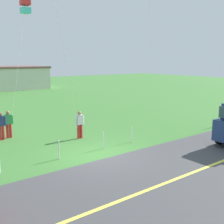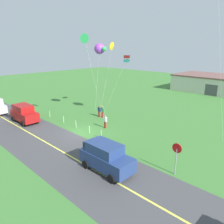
{
  "view_description": "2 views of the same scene",
  "coord_description": "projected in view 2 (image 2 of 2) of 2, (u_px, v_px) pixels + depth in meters",
  "views": [
    {
      "loc": [
        -7.23,
        -10.45,
        4.47
      ],
      "look_at": [
        2.24,
        1.95,
        1.56
      ],
      "focal_mm": 44.77,
      "sensor_mm": 36.0,
      "label": 1
    },
    {
      "loc": [
        18.61,
        -13.99,
        9.35
      ],
      "look_at": [
        1.91,
        3.12,
        2.23
      ],
      "focal_mm": 35.2,
      "sensor_mm": 36.0,
      "label": 2
    }
  ],
  "objects": [
    {
      "name": "kite_blue_mid",
      "position": [
        112.0,
        46.0,
        30.69
      ],
      "size": [
        1.14,
        4.03,
        9.98
      ],
      "color": "silver",
      "rests_on": "ground"
    },
    {
      "name": "warehouse_distant",
      "position": [
        220.0,
        84.0,
        46.63
      ],
      "size": [
        18.36,
        10.2,
        3.5
      ],
      "color": "beige",
      "rests_on": "ground"
    },
    {
      "name": "kite_green_far",
      "position": [
        100.0,
        49.0,
        29.21
      ],
      "size": [
        1.9,
        1.67,
        9.79
      ],
      "color": "silver",
      "rests_on": "ground"
    },
    {
      "name": "fence_post_3",
      "position": [
        89.0,
        130.0,
        24.58
      ],
      "size": [
        0.05,
        0.05,
        0.9
      ],
      "primitive_type": "cylinder",
      "color": "silver",
      "rests_on": "ground"
    },
    {
      "name": "person_adult_near",
      "position": [
        105.0,
        121.0,
        26.09
      ],
      "size": [
        0.58,
        0.22,
        1.6
      ],
      "rotation": [
        0.0,
        0.0,
        5.29
      ],
      "color": "red",
      "rests_on": "ground"
    },
    {
      "name": "car_suv_foreground",
      "position": [
        106.0,
        157.0,
        17.01
      ],
      "size": [
        4.4,
        2.12,
        2.24
      ],
      "color": "navy",
      "rests_on": "ground"
    },
    {
      "name": "kite_red_low",
      "position": [
        85.0,
        39.0,
        24.34
      ],
      "size": [
        2.84,
        1.2,
        10.79
      ],
      "color": "silver",
      "rests_on": "ground"
    },
    {
      "name": "road_centre_stripe",
      "position": [
        49.0,
        144.0,
        21.97
      ],
      "size": [
        120.0,
        0.16,
        0.0
      ],
      "primitive_type": "cube",
      "color": "#E5E04C",
      "rests_on": "asphalt_road"
    },
    {
      "name": "fence_post_1",
      "position": [
        63.0,
        119.0,
        28.01
      ],
      "size": [
        0.05,
        0.05,
        0.9
      ],
      "primitive_type": "cylinder",
      "color": "silver",
      "rests_on": "ground"
    },
    {
      "name": "kite_yellow_high",
      "position": [
        127.0,
        59.0,
        28.08
      ],
      "size": [
        2.53,
        2.55,
        8.31
      ],
      "color": "silver",
      "rests_on": "ground"
    },
    {
      "name": "fence_post_2",
      "position": [
        76.0,
        124.0,
        26.25
      ],
      "size": [
        0.05,
        0.05,
        0.9
      ],
      "primitive_type": "cylinder",
      "color": "silver",
      "rests_on": "ground"
    },
    {
      "name": "stop_sign",
      "position": [
        177.0,
        153.0,
        16.27
      ],
      "size": [
        0.76,
        0.08,
        2.56
      ],
      "color": "gray",
      "rests_on": "ground"
    },
    {
      "name": "fence_post_4",
      "position": [
        101.0,
        134.0,
        23.28
      ],
      "size": [
        0.05,
        0.05,
        0.9
      ],
      "primitive_type": "cylinder",
      "color": "silver",
      "rests_on": "ground"
    },
    {
      "name": "car_parked_west_near",
      "position": [
        24.0,
        113.0,
        28.14
      ],
      "size": [
        4.4,
        2.12,
        2.24
      ],
      "color": "maroon",
      "rests_on": "ground"
    },
    {
      "name": "asphalt_road",
      "position": [
        49.0,
        144.0,
        21.97
      ],
      "size": [
        120.0,
        7.0,
        0.0
      ],
      "primitive_type": "cube",
      "color": "#424244",
      "rests_on": "ground"
    },
    {
      "name": "ground_plane",
      "position": [
        81.0,
        134.0,
        24.73
      ],
      "size": [
        120.0,
        120.0,
        0.1
      ],
      "primitive_type": "cube",
      "color": "#3D7533"
    },
    {
      "name": "person_child_watcher",
      "position": [
        103.0,
        111.0,
        30.03
      ],
      "size": [
        0.58,
        0.22,
        1.6
      ],
      "rotation": [
        0.0,
        0.0,
        1.95
      ],
      "color": "red",
      "rests_on": "ground"
    },
    {
      "name": "fence_post_0",
      "position": [
        50.0,
        114.0,
        30.25
      ],
      "size": [
        0.05,
        0.05,
        0.9
      ],
      "primitive_type": "cylinder",
      "color": "silver",
      "rests_on": "ground"
    },
    {
      "name": "person_adult_companion",
      "position": [
        99.0,
        111.0,
        30.22
      ],
      "size": [
        0.58,
        0.22,
        1.6
      ],
      "rotation": [
        0.0,
        0.0,
        0.22
      ],
      "color": "red",
      "rests_on": "ground"
    }
  ]
}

